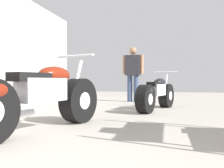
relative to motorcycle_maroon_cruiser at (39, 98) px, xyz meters
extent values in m
plane|color=#9E998E|center=(0.76, 1.26, -0.41)|extent=(19.07, 19.07, 0.00)
cylinder|color=black|center=(0.22, 0.75, -0.09)|extent=(0.40, 0.69, 0.65)
cylinder|color=silver|center=(0.22, 0.75, -0.09)|extent=(0.29, 0.30, 0.25)
cube|color=silver|center=(0.01, 0.04, 0.10)|extent=(0.42, 0.70, 0.29)
ellipsoid|color=maroon|center=(0.08, 0.26, 0.28)|extent=(0.40, 0.58, 0.22)
cube|color=black|center=(-0.04, -0.14, 0.25)|extent=(0.35, 0.53, 0.10)
cylinder|color=silver|center=(0.21, 0.71, 0.22)|extent=(0.12, 0.26, 0.59)
cylinder|color=silver|center=(0.20, 0.67, 0.56)|extent=(0.62, 0.21, 0.04)
cylinder|color=silver|center=(-0.21, -0.21, -0.19)|extent=(0.25, 0.56, 0.09)
cylinder|color=black|center=(1.48, 3.13, -0.14)|extent=(0.36, 0.58, 0.54)
cylinder|color=silver|center=(1.48, 3.13, -0.14)|extent=(0.26, 0.26, 0.21)
cylinder|color=black|center=(1.10, 1.96, -0.14)|extent=(0.36, 0.58, 0.54)
cylinder|color=silver|center=(1.10, 1.96, -0.14)|extent=(0.26, 0.26, 0.21)
cube|color=silver|center=(1.29, 2.55, 0.01)|extent=(0.36, 0.58, 0.24)
ellipsoid|color=black|center=(1.35, 2.73, 0.16)|extent=(0.35, 0.49, 0.19)
cube|color=black|center=(1.25, 2.40, 0.14)|extent=(0.30, 0.45, 0.08)
ellipsoid|color=black|center=(1.12, 2.00, 0.03)|extent=(0.33, 0.42, 0.20)
cylinder|color=silver|center=(1.47, 3.10, 0.11)|extent=(0.11, 0.22, 0.49)
cylinder|color=silver|center=(1.46, 3.07, 0.40)|extent=(0.51, 0.19, 0.03)
cylinder|color=silver|center=(1.10, 2.34, -0.22)|extent=(0.22, 0.47, 0.08)
cylinder|color=#384766|center=(0.62, 4.46, -0.03)|extent=(0.17, 0.17, 0.77)
cylinder|color=#384766|center=(0.43, 4.49, -0.03)|extent=(0.17, 0.17, 0.77)
cube|color=#2D2D33|center=(0.52, 4.48, 0.65)|extent=(0.46, 0.29, 0.59)
cylinder|color=#9E7051|center=(0.79, 4.44, 0.68)|extent=(0.12, 0.12, 0.54)
cylinder|color=#9E7051|center=(0.26, 4.51, 0.68)|extent=(0.12, 0.12, 0.54)
sphere|color=#9E7051|center=(0.52, 4.48, 1.08)|extent=(0.21, 0.21, 0.21)
camera|label=1|loc=(1.50, -2.69, 0.21)|focal=39.40mm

